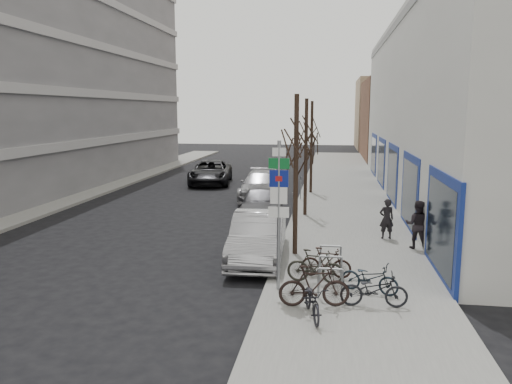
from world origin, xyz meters
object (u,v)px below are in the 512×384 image
(bike_near_left, at_px, (313,298))
(bike_mid_inner, at_px, (315,266))
(parked_car_mid, at_px, (262,202))
(bike_near_right, at_px, (314,286))
(bike_far_curb, at_px, (374,287))
(bike_far_inner, at_px, (326,262))
(tree_near, at_px, (296,137))
(lane_car, at_px, (211,172))
(tree_mid, at_px, (306,130))
(bike_mid_curb, at_px, (370,275))
(bike_rack, at_px, (330,267))
(parked_car_back, at_px, (261,185))
(meter_front, at_px, (280,235))
(meter_mid, at_px, (293,204))
(pedestrian_near, at_px, (387,219))
(parked_car_front, at_px, (258,237))
(meter_back, at_px, (301,185))
(tree_far, at_px, (312,125))
(pedestrian_far, at_px, (417,224))

(bike_near_left, bearing_deg, bike_mid_inner, 77.00)
(parked_car_mid, bearing_deg, bike_near_right, -78.80)
(bike_mid_inner, height_order, bike_far_curb, bike_far_curb)
(bike_near_right, height_order, bike_far_inner, bike_near_right)
(tree_near, relative_size, lane_car, 0.96)
(bike_near_right, xyz_separation_m, parked_car_mid, (-2.78, 10.58, 0.10))
(bike_near_left, bearing_deg, tree_mid, 80.55)
(bike_mid_inner, relative_size, bike_far_curb, 0.98)
(bike_mid_curb, bearing_deg, parked_car_mid, 45.27)
(bike_rack, distance_m, parked_car_back, 14.46)
(meter_front, bearing_deg, bike_rack, -55.49)
(bike_near_right, bearing_deg, meter_mid, -0.93)
(bike_near_right, bearing_deg, meter_front, 8.71)
(bike_near_left, height_order, lane_car, lane_car)
(pedestrian_near, bearing_deg, parked_car_front, 22.58)
(meter_back, distance_m, lane_car, 8.81)
(bike_rack, relative_size, tree_mid, 0.41)
(tree_far, xyz_separation_m, bike_far_inner, (1.07, -15.32, -3.50))
(bike_far_curb, bearing_deg, bike_mid_inner, 42.58)
(parked_car_back, xyz_separation_m, pedestrian_far, (6.89, -9.75, 0.23))
(bike_rack, bearing_deg, bike_near_right, -103.07)
(tree_mid, bearing_deg, bike_far_inner, -83.06)
(parked_car_front, bearing_deg, meter_front, -3.98)
(bike_near_right, bearing_deg, bike_mid_curb, -58.47)
(bike_near_right, relative_size, pedestrian_near, 1.16)
(bike_far_curb, height_order, parked_car_mid, parked_car_mid)
(bike_mid_inner, relative_size, bike_far_inner, 1.09)
(tree_far, relative_size, parked_car_front, 1.14)
(meter_back, distance_m, parked_car_mid, 4.76)
(tree_far, bearing_deg, parked_car_front, -95.08)
(meter_mid, height_order, meter_back, same)
(bike_rack, distance_m, meter_mid, 8.07)
(meter_mid, distance_m, lane_car, 13.16)
(parked_car_back, height_order, pedestrian_near, pedestrian_near)
(meter_mid, distance_m, parked_car_front, 5.54)
(meter_front, distance_m, bike_far_inner, 2.39)
(bike_far_curb, height_order, parked_car_front, parked_car_front)
(bike_mid_curb, bearing_deg, bike_mid_inner, 90.71)
(tree_near, height_order, pedestrian_near, tree_near)
(parked_car_mid, bearing_deg, pedestrian_far, -40.93)
(bike_mid_inner, relative_size, parked_car_mid, 0.35)
(tree_far, bearing_deg, bike_far_inner, -85.99)
(bike_near_left, distance_m, parked_car_back, 16.63)
(bike_near_right, xyz_separation_m, bike_far_curb, (1.46, 0.22, -0.03))
(meter_mid, height_order, bike_near_left, meter_mid)
(lane_car, bearing_deg, tree_far, -34.13)
(bike_rack, height_order, meter_back, meter_back)
(bike_near_right, distance_m, parked_car_front, 4.56)
(bike_far_curb, bearing_deg, bike_far_inner, 28.42)
(bike_rack, height_order, lane_car, lane_car)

